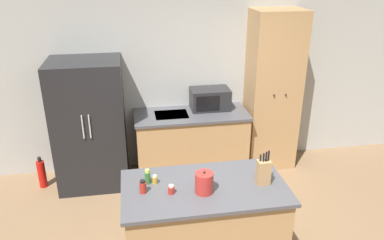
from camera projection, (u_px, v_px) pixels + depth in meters
wall_back at (183, 78)px, 5.22m from camera, size 7.20×0.06×2.60m
refrigerator at (90, 125)px, 4.85m from camera, size 0.89×0.75×1.70m
back_counter at (191, 143)px, 5.25m from camera, size 1.55×0.67×0.90m
pantry_cabinet at (272, 92)px, 5.23m from camera, size 0.69×0.53×2.24m
kitchen_island at (204, 228)px, 3.55m from camera, size 1.49×0.81×0.94m
microwave at (210, 99)px, 5.18m from camera, size 0.53×0.35×0.29m
knife_block at (263, 172)px, 3.36m from camera, size 0.12×0.09×0.33m
spice_bottle_tall_dark at (171, 190)px, 3.25m from camera, size 0.06×0.06×0.08m
spice_bottle_short_red at (155, 180)px, 3.39m from camera, size 0.05×0.05×0.08m
spice_bottle_amber_oil at (143, 187)px, 3.25m from camera, size 0.06×0.06×0.12m
spice_bottle_green_herb at (148, 177)px, 3.39m from camera, size 0.05×0.05×0.14m
kettle at (204, 183)px, 3.24m from camera, size 0.16×0.16×0.21m
fire_extinguisher at (42, 174)px, 4.97m from camera, size 0.10×0.10×0.45m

